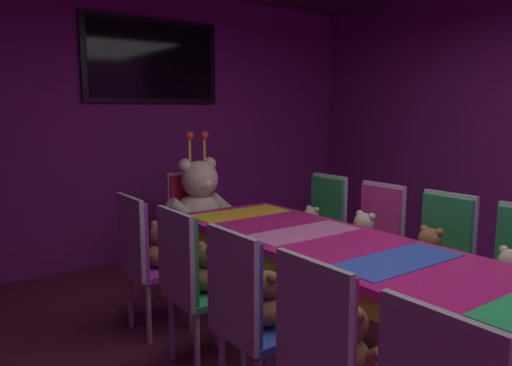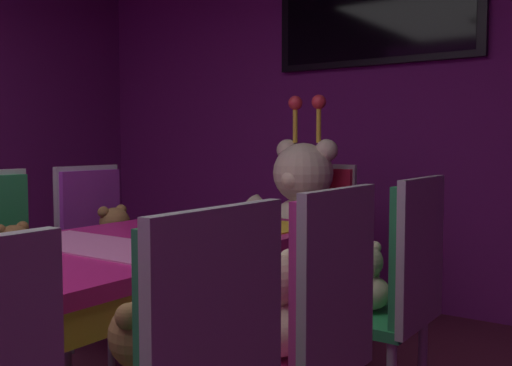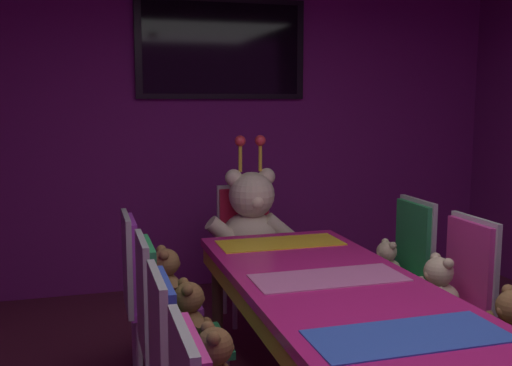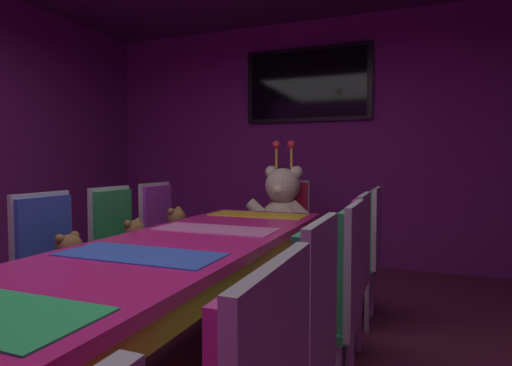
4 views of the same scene
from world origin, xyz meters
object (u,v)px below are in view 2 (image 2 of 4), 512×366
(chair_left_5, at_px, (97,238))
(wall_tv, at_px, (375,1))
(teddy_right_4, at_px, (272,312))
(chair_right_5, at_px, (400,280))
(teddy_right_5, at_px, (365,282))
(king_teddy_bear, at_px, (302,208))
(throne_chair, at_px, (317,232))
(teddy_left_4, at_px, (15,262))
(teddy_left_5, at_px, (116,241))
(chair_right_4, at_px, (314,320))

(chair_left_5, distance_m, wall_tv, 2.36)
(teddy_right_4, distance_m, chair_right_5, 0.64)
(teddy_right_4, distance_m, teddy_right_5, 0.62)
(chair_left_5, height_order, teddy_right_5, chair_left_5)
(king_teddy_bear, bearing_deg, chair_left_5, -50.52)
(teddy_right_4, distance_m, throne_chair, 1.64)
(teddy_left_4, xyz_separation_m, teddy_right_4, (1.36, -0.01, 0.01))
(teddy_left_5, height_order, chair_right_5, chair_right_5)
(king_teddy_bear, bearing_deg, chair_right_5, 50.26)
(teddy_right_4, relative_size, teddy_right_5, 1.22)
(chair_left_5, relative_size, chair_right_5, 1.00)
(chair_right_4, distance_m, teddy_right_5, 0.63)
(king_teddy_bear, bearing_deg, teddy_left_4, -27.58)
(teddy_right_4, xyz_separation_m, throne_chair, (-0.68, 1.49, -0.00))
(chair_left_5, height_order, teddy_left_5, chair_left_5)
(teddy_left_5, distance_m, teddy_right_4, 1.52)
(teddy_left_4, xyz_separation_m, chair_right_5, (1.53, 0.61, 0.01))
(chair_left_5, relative_size, throne_chair, 1.00)
(teddy_left_4, relative_size, teddy_left_5, 0.93)
(teddy_left_4, distance_m, throne_chair, 1.63)
(throne_chair, xyz_separation_m, wall_tv, (0.00, 0.77, 1.45))
(teddy_right_5, bearing_deg, teddy_right_4, 87.91)
(teddy_left_5, height_order, chair_right_4, chair_right_4)
(throne_chair, relative_size, wall_tv, 0.68)
(chair_right_5, relative_size, throne_chair, 1.00)
(king_teddy_bear, bearing_deg, teddy_right_4, 27.24)
(chair_left_5, bearing_deg, teddy_left_5, 0.00)
(teddy_right_4, height_order, king_teddy_bear, king_teddy_bear)
(chair_left_5, height_order, chair_right_4, same)
(teddy_right_5, xyz_separation_m, king_teddy_bear, (-0.70, 0.70, 0.18))
(chair_right_5, relative_size, wall_tv, 0.68)
(chair_left_5, xyz_separation_m, chair_right_5, (1.70, 0.01, 0.00))
(throne_chair, bearing_deg, teddy_left_4, -24.80)
(wall_tv, bearing_deg, teddy_right_5, -66.82)
(teddy_left_4, xyz_separation_m, teddy_right_5, (1.39, 0.61, -0.01))
(chair_left_5, distance_m, chair_right_4, 1.79)
(chair_left_5, xyz_separation_m, king_teddy_bear, (0.86, 0.71, 0.15))
(chair_right_4, xyz_separation_m, teddy_right_5, (-0.12, 0.62, -0.02))
(teddy_right_5, bearing_deg, wall_tv, -66.82)
(throne_chair, bearing_deg, wall_tv, 180.00)
(teddy_right_4, bearing_deg, chair_right_5, -104.96)
(teddy_left_4, distance_m, chair_right_4, 1.51)
(chair_right_4, height_order, chair_right_5, same)
(teddy_left_5, bearing_deg, king_teddy_bear, 44.79)
(chair_right_4, distance_m, teddy_right_4, 0.15)
(teddy_right_5, bearing_deg, chair_left_5, 0.23)
(teddy_left_4, distance_m, teddy_left_5, 0.60)
(chair_right_5, relative_size, king_teddy_bear, 1.08)
(chair_right_4, bearing_deg, chair_right_5, -91.71)
(teddy_right_4, distance_m, wall_tv, 2.77)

